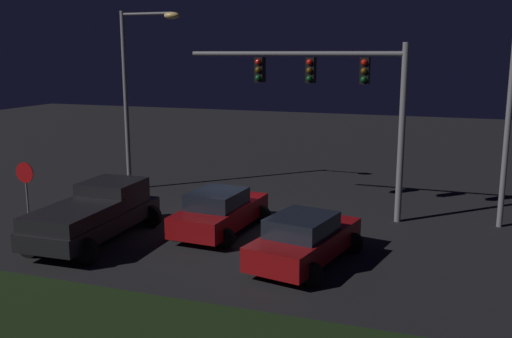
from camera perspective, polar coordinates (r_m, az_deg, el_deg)
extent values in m
plane|color=black|center=(20.64, -2.48, -5.83)|extent=(80.00, 80.00, 0.00)
cube|color=black|center=(19.73, -15.79, -5.03)|extent=(2.12, 5.44, 0.55)
cube|color=black|center=(20.51, -14.05, -2.29)|extent=(1.88, 1.94, 0.85)
cube|color=black|center=(20.48, -14.06, -1.95)|extent=(1.79, 1.56, 0.51)
cube|color=black|center=(18.75, -17.71, -4.42)|extent=(1.98, 3.06, 0.45)
cylinder|color=black|center=(21.91, -15.16, -4.11)|extent=(0.80, 0.22, 0.80)
cylinder|color=black|center=(20.87, -10.41, -4.67)|extent=(0.80, 0.22, 0.80)
cylinder|color=black|center=(18.94, -21.65, -6.99)|extent=(0.80, 0.22, 0.80)
cylinder|color=black|center=(17.73, -16.47, -7.89)|extent=(0.80, 0.22, 0.80)
cube|color=maroon|center=(17.18, 4.93, -7.33)|extent=(2.63, 4.67, 0.70)
cube|color=black|center=(16.77, 4.59, -5.55)|extent=(1.96, 2.27, 0.55)
cylinder|color=black|center=(18.93, 4.39, -6.45)|extent=(0.64, 0.22, 0.64)
cylinder|color=black|center=(18.23, 9.61, -7.29)|extent=(0.64, 0.22, 0.64)
cylinder|color=black|center=(16.45, -0.33, -9.22)|extent=(0.64, 0.22, 0.64)
cylinder|color=black|center=(15.64, 5.54, -10.40)|extent=(0.64, 0.22, 0.64)
cube|color=maroon|center=(20.07, -3.54, -4.53)|extent=(2.07, 4.50, 0.70)
cube|color=black|center=(19.69, -3.89, -2.96)|extent=(1.72, 2.10, 0.55)
cylinder|color=black|center=(21.83, -3.93, -4.00)|extent=(0.64, 0.22, 0.64)
cylinder|color=black|center=(21.09, 0.54, -4.53)|extent=(0.64, 0.22, 0.64)
cylinder|color=black|center=(19.33, -7.98, -6.15)|extent=(0.64, 0.22, 0.64)
cylinder|color=black|center=(18.48, -3.05, -6.88)|extent=(0.64, 0.22, 0.64)
cylinder|color=slate|center=(21.31, 14.26, 3.34)|extent=(0.24, 0.24, 6.50)
cylinder|color=slate|center=(21.87, 3.69, 11.36)|extent=(8.20, 0.18, 0.18)
cube|color=black|center=(21.30, 10.77, 9.57)|extent=(0.32, 0.44, 0.95)
sphere|color=red|center=(21.06, 10.70, 10.37)|extent=(0.22, 0.22, 0.22)
sphere|color=#59380A|center=(21.07, 10.67, 9.55)|extent=(0.22, 0.22, 0.22)
sphere|color=#0C4719|center=(21.08, 10.64, 8.74)|extent=(0.22, 0.22, 0.22)
cube|color=black|center=(21.70, 5.47, 9.75)|extent=(0.32, 0.44, 0.95)
sphere|color=red|center=(21.47, 5.33, 10.53)|extent=(0.22, 0.22, 0.22)
sphere|color=#59380A|center=(21.47, 5.32, 9.73)|extent=(0.22, 0.22, 0.22)
sphere|color=#0C4719|center=(21.49, 5.30, 8.93)|extent=(0.22, 0.22, 0.22)
cube|color=black|center=(22.27, 0.40, 9.84)|extent=(0.32, 0.44, 0.95)
sphere|color=red|center=(22.05, 0.20, 10.60)|extent=(0.22, 0.22, 0.22)
sphere|color=#59380A|center=(22.05, 0.20, 9.83)|extent=(0.22, 0.22, 0.22)
sphere|color=#0C4719|center=(22.06, 0.20, 9.05)|extent=(0.22, 0.22, 0.22)
cylinder|color=slate|center=(26.38, -12.79, 6.46)|extent=(0.20, 0.20, 7.91)
cylinder|color=slate|center=(25.72, -10.82, 14.91)|extent=(2.41, 0.12, 0.12)
ellipsoid|color=#F9CC72|center=(25.14, -8.36, 14.84)|extent=(0.70, 0.44, 0.30)
cylinder|color=slate|center=(21.72, 23.90, 6.03)|extent=(0.20, 0.20, 8.88)
cylinder|color=slate|center=(22.71, -21.80, -2.17)|extent=(0.07, 0.07, 2.20)
cylinder|color=#B20C0F|center=(22.53, -22.00, -0.33)|extent=(0.76, 0.03, 0.76)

